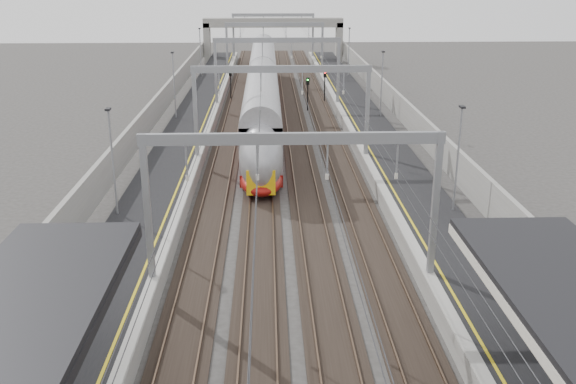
{
  "coord_description": "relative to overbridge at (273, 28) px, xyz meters",
  "views": [
    {
      "loc": [
        -1.03,
        -4.22,
        14.08
      ],
      "look_at": [
        0.0,
        27.68,
        2.99
      ],
      "focal_mm": 40.0,
      "sensor_mm": 36.0,
      "label": 1
    }
  ],
  "objects": [
    {
      "name": "wall_right",
      "position": [
        11.2,
        -55.0,
        -3.71
      ],
      "size": [
        0.3,
        120.0,
        3.2
      ],
      "primitive_type": "cube",
      "color": "gray",
      "rests_on": "ground"
    },
    {
      "name": "overbridge",
      "position": [
        0.0,
        0.0,
        0.0
      ],
      "size": [
        22.0,
        2.2,
        6.9
      ],
      "color": "gray",
      "rests_on": "ground"
    },
    {
      "name": "platform_left",
      "position": [
        -8.0,
        -55.0,
        -4.81
      ],
      "size": [
        4.0,
        120.0,
        1.0
      ],
      "primitive_type": "cube",
      "color": "black",
      "rests_on": "ground"
    },
    {
      "name": "signal_red_near",
      "position": [
        3.2,
        -37.49,
        -2.89
      ],
      "size": [
        0.32,
        0.32,
        3.48
      ],
      "color": "black",
      "rests_on": "ground"
    },
    {
      "name": "train",
      "position": [
        -1.5,
        -41.23,
        -3.07
      ],
      "size": [
        2.91,
        53.02,
        4.59
      ],
      "color": "maroon",
      "rests_on": "ground"
    },
    {
      "name": "overhead_line",
      "position": [
        0.0,
        -48.38,
        0.83
      ],
      "size": [
        13.0,
        140.0,
        6.6
      ],
      "color": "gray",
      "rests_on": "platform_left"
    },
    {
      "name": "signal_green",
      "position": [
        -5.2,
        -31.29,
        -2.89
      ],
      "size": [
        0.32,
        0.32,
        3.48
      ],
      "color": "black",
      "rests_on": "ground"
    },
    {
      "name": "platform_right",
      "position": [
        8.0,
        -55.0,
        -4.81
      ],
      "size": [
        4.0,
        120.0,
        1.0
      ],
      "primitive_type": "cube",
      "color": "black",
      "rests_on": "ground"
    },
    {
      "name": "tracks",
      "position": [
        0.0,
        -55.0,
        -5.26
      ],
      "size": [
        11.4,
        140.0,
        0.2
      ],
      "color": "black",
      "rests_on": "ground"
    },
    {
      "name": "signal_red_far",
      "position": [
        5.4,
        -32.72,
        -2.89
      ],
      "size": [
        0.32,
        0.32,
        3.48
      ],
      "color": "black",
      "rests_on": "ground"
    },
    {
      "name": "wall_left",
      "position": [
        -11.2,
        -55.0,
        -3.71
      ],
      "size": [
        0.3,
        120.0,
        3.2
      ],
      "primitive_type": "cube",
      "color": "gray",
      "rests_on": "ground"
    }
  ]
}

